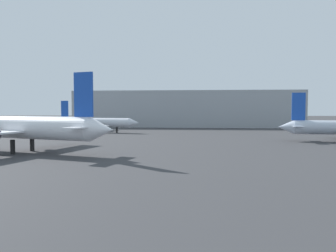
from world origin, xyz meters
TOP-DOWN VIEW (x-y plane):
  - airplane_on_taxiway at (-29.14, 38.33)m, footprint 33.09×26.04m
  - airplane_far_left at (-30.62, 78.81)m, footprint 26.09×20.65m
  - terminal_building at (-5.91, 111.23)m, footprint 80.44×19.16m

SIDE VIEW (x-z plane):
  - airplane_far_left at x=-30.62m, z-range -1.60..7.17m
  - airplane_on_taxiway at x=-29.14m, z-range -1.96..9.41m
  - terminal_building at x=-5.91m, z-range 0.00..12.86m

